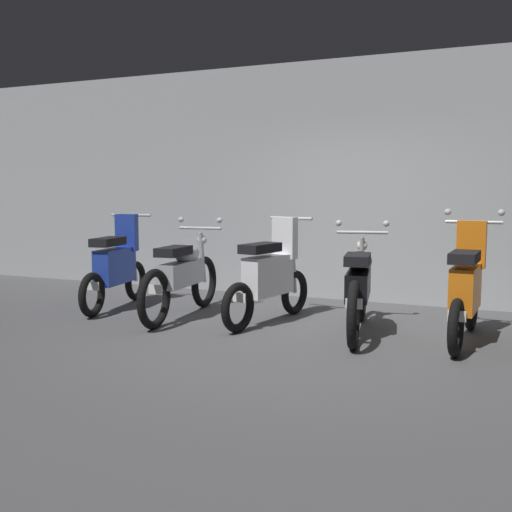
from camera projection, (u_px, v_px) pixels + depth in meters
name	position (u px, v px, depth m)	size (l,w,h in m)	color
ground_plane	(292.00, 340.00, 5.97)	(80.00, 80.00, 0.00)	#4C4C4F
back_wall	(357.00, 181.00, 8.11)	(16.00, 0.30, 3.21)	#9EA0A3
motorbike_slot_0	(116.00, 266.00, 7.61)	(0.56, 1.67, 1.18)	black
motorbike_slot_1	(182.00, 275.00, 7.05)	(0.59, 1.95, 1.15)	black
motorbike_slot_2	(270.00, 276.00, 6.76)	(0.58, 1.67, 1.18)	black
motorbike_slot_3	(358.00, 286.00, 6.24)	(0.61, 1.93, 1.15)	black
motorbike_slot_4	(466.00, 288.00, 5.87)	(0.59, 1.68, 1.29)	black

